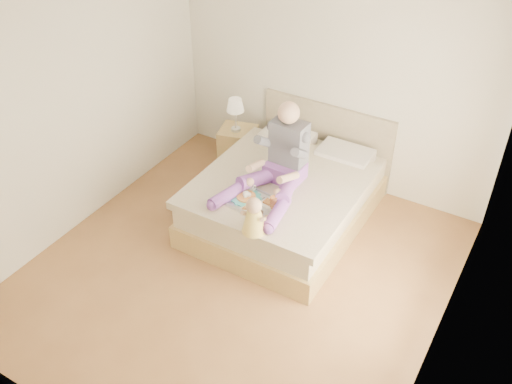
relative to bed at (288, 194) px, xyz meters
The scene contains 7 objects.
room 1.61m from the bed, 85.70° to the right, with size 4.02×4.22×2.71m.
bed is the anchor object (origin of this frame).
nightstand 1.22m from the bed, 150.01° to the left, with size 0.54×0.50×0.55m.
lamp 1.33m from the bed, 151.68° to the left, with size 0.21×0.21×0.44m.
adult 0.62m from the bed, 89.57° to the right, with size 0.80×1.14×0.94m.
tray 0.75m from the bed, 94.35° to the right, with size 0.55×0.46×0.15m.
baby 1.15m from the bed, 80.60° to the right, with size 0.26×0.35×0.39m.
Camera 1 is at (2.34, -3.58, 4.20)m, focal length 40.00 mm.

